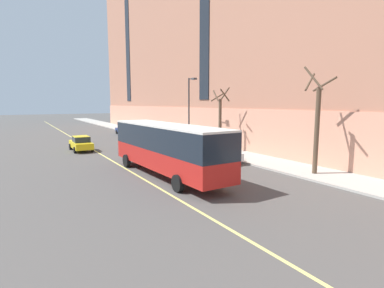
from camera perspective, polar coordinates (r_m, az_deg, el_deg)
The scene contains 13 objects.
ground_plane at distance 20.35m, azimuth -1.06°, elevation -6.36°, with size 260.00×260.00×0.00m, color #4C4947.
sidewalk at distance 27.54m, azimuth 11.06°, elevation -2.59°, with size 4.01×160.00×0.15m, color #ADA89E.
city_bus at distance 20.41m, azimuth -4.93°, elevation -0.41°, with size 3.17×12.36×3.56m.
parked_car_darkgray_0 at distance 33.27m, azimuth -3.82°, elevation 0.55°, with size 2.03×4.74×1.56m.
parked_car_white_2 at distance 25.49m, azimuth 5.31°, elevation -1.70°, with size 2.05×4.38×1.56m.
parked_car_black_3 at distance 42.45m, azimuth -10.21°, elevation 2.02°, with size 1.94×4.57×1.56m.
parked_car_navy_4 at distance 48.89m, azimuth -12.74°, elevation 2.70°, with size 1.99×4.43×1.56m.
taxi_cab at distance 33.43m, azimuth -20.39°, elevation 0.11°, with size 1.90×4.40×1.56m.
street_tree_mid_block at distance 22.04m, azimuth 22.65°, elevation 3.69°, with size 1.86×1.76×7.25m.
street_tree_far_uptown at distance 30.06m, azimuth 5.39°, elevation 4.68°, with size 1.52×1.69×6.37m.
street_lamp at distance 33.10m, azimuth -0.40°, elevation 7.34°, with size 0.36×1.48×7.52m.
fire_hydrant at distance 26.23m, azimuth 9.15°, elevation -2.14°, with size 0.42×0.24×0.72m.
lane_centerline at distance 21.93m, azimuth -11.13°, elevation -5.46°, with size 0.16×140.00×0.01m, color #E0D66B.
Camera 1 is at (-9.76, -17.15, 4.99)m, focal length 28.00 mm.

